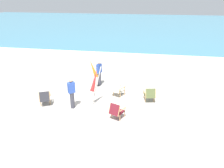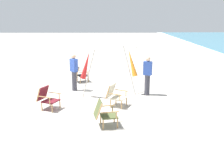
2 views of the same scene
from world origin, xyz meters
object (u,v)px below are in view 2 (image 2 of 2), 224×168
at_px(beach_chair_front_right, 47,97).
at_px(beach_chair_far_center, 80,74).
at_px(person_near_chairs, 74,72).
at_px(umbrella_furled_red, 86,66).
at_px(umbrella_furled_orange, 132,63).
at_px(person_by_waterline, 147,75).
at_px(beach_chair_back_left, 115,95).
at_px(beach_chair_back_right, 104,113).

height_order(beach_chair_front_right, beach_chair_far_center, beach_chair_front_right).
bearing_deg(beach_chair_front_right, person_near_chairs, 164.85).
relative_size(umbrella_furled_red, person_near_chairs, 1.24).
bearing_deg(umbrella_furled_orange, umbrella_furled_red, -72.91).
bearing_deg(umbrella_furled_red, person_by_waterline, 98.16).
bearing_deg(beach_chair_front_right, person_by_waterline, 114.25).
relative_size(umbrella_furled_orange, person_near_chairs, 1.23).
xyz_separation_m(beach_chair_back_left, beach_chair_far_center, (-3.60, -1.71, -0.00)).
bearing_deg(beach_chair_front_right, beach_chair_far_center, 169.82).
bearing_deg(beach_chair_back_left, person_near_chairs, -139.41).
xyz_separation_m(beach_chair_back_right, person_near_chairs, (-3.88, -1.41, 0.41)).
bearing_deg(person_by_waterline, beach_chair_front_right, -65.75).
xyz_separation_m(beach_chair_front_right, person_near_chairs, (-2.38, 0.64, 0.41)).
bearing_deg(beach_chair_front_right, umbrella_furled_red, 136.17).
bearing_deg(umbrella_furled_red, beach_chair_back_right, 14.99).
relative_size(umbrella_furled_red, person_by_waterline, 1.24).
relative_size(umbrella_furled_orange, umbrella_furled_red, 0.99).
relative_size(beach_chair_back_left, beach_chair_front_right, 1.00).
xyz_separation_m(beach_chair_far_center, person_by_waterline, (2.22, 3.07, 0.41)).
bearing_deg(person_near_chairs, person_by_waterline, 77.68).
bearing_deg(person_near_chairs, umbrella_furled_orange, 79.16).
relative_size(beach_chair_back_left, umbrella_furled_red, 0.42).
height_order(beach_chair_far_center, umbrella_furled_red, umbrella_furled_red).
height_order(beach_chair_back_right, beach_chair_front_right, beach_chair_front_right).
xyz_separation_m(beach_chair_far_center, person_near_chairs, (1.53, -0.06, 0.41)).
distance_m(beach_chair_front_right, beach_chair_far_center, 3.98).
bearing_deg(beach_chair_back_left, beach_chair_front_right, -82.47).
relative_size(beach_chair_front_right, beach_chair_far_center, 0.96).
height_order(umbrella_furled_orange, person_near_chairs, umbrella_furled_orange).
xyz_separation_m(beach_chair_back_left, beach_chair_back_right, (1.82, -0.36, -0.00)).
height_order(beach_chair_back_right, person_by_waterline, person_by_waterline).
xyz_separation_m(beach_chair_back_left, beach_chair_front_right, (0.32, -2.41, -0.00)).
relative_size(umbrella_furled_orange, person_by_waterline, 1.23).
bearing_deg(person_near_chairs, beach_chair_far_center, 177.83).
height_order(beach_chair_back_left, person_near_chairs, person_near_chairs).
distance_m(beach_chair_back_left, person_near_chairs, 2.75).
distance_m(beach_chair_far_center, umbrella_furled_orange, 3.27).
bearing_deg(beach_chair_back_left, umbrella_furled_red, -132.37).
distance_m(beach_chair_back_left, beach_chair_front_right, 2.43).
xyz_separation_m(umbrella_furled_orange, person_near_chairs, (-0.47, -2.48, -0.47)).
distance_m(umbrella_furled_red, person_by_waterline, 2.55).
bearing_deg(umbrella_furled_red, umbrella_furled_orange, 107.09).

